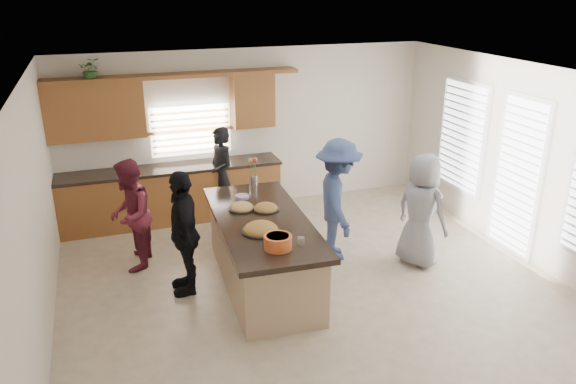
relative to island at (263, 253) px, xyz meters
name	(u,v)px	position (x,y,z in m)	size (l,w,h in m)	color
floor	(308,280)	(0.60, -0.13, -0.45)	(6.50, 6.50, 0.00)	beige
room_shell	(310,147)	(0.60, -0.13, 1.45)	(6.52, 6.02, 2.81)	silver
back_cabinetry	(167,169)	(-0.87, 2.60, 0.46)	(4.08, 0.66, 2.46)	#985A2C
right_wall_glazing	(521,166)	(3.82, -0.26, 0.89)	(0.06, 4.00, 2.25)	white
island	(263,253)	(0.00, 0.00, 0.00)	(1.30, 2.76, 0.95)	tan
platter_front	(261,230)	(-0.13, -0.39, 0.53)	(0.47, 0.47, 0.19)	black
platter_mid	(266,209)	(0.13, 0.25, 0.52)	(0.36, 0.36, 0.14)	black
platter_back	(242,208)	(-0.17, 0.38, 0.52)	(0.36, 0.36, 0.15)	black
salad_bowl	(278,241)	(-0.08, -0.89, 0.59)	(0.32, 0.32, 0.16)	orange
clear_cup	(301,241)	(0.21, -0.89, 0.55)	(0.08, 0.08, 0.10)	white
plate_stack	(242,197)	(-0.06, 0.80, 0.52)	(0.20, 0.20, 0.04)	#AC88C6
flower_vase	(253,171)	(0.24, 1.24, 0.73)	(0.14, 0.14, 0.44)	silver
potted_plant	(91,70)	(-1.88, 2.69, 2.13)	(0.33, 0.28, 0.36)	#2E6829
woman_left_back	(221,174)	(-0.02, 2.33, 0.35)	(0.59, 0.39, 1.61)	black
woman_left_mid	(130,215)	(-1.60, 1.06, 0.34)	(0.77, 0.60, 1.59)	maroon
woman_left_front	(184,232)	(-0.99, 0.17, 0.38)	(0.97, 0.41, 1.66)	black
woman_right_back	(338,200)	(1.26, 0.43, 0.44)	(1.16, 0.66, 1.79)	navy
woman_right_front	(421,210)	(2.28, -0.17, 0.37)	(0.81, 0.52, 1.65)	gray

